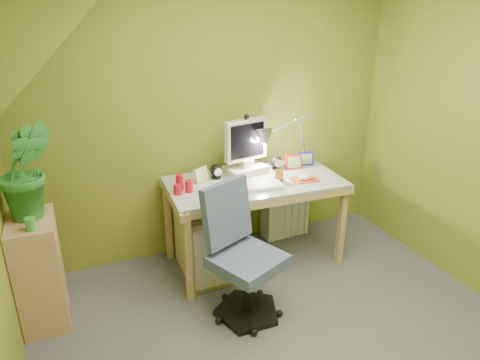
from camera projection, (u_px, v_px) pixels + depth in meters
name	position (u px, v px, depth m)	size (l,w,h in m)	color
wall_back	(213.00, 116.00, 3.66)	(3.20, 0.01, 2.40)	olive
slope_ceiling	(98.00, 67.00, 1.69)	(1.10, 3.20, 1.10)	white
desk	(254.00, 222.00, 3.68)	(1.39, 0.70, 0.75)	tan
monitor	(246.00, 146.00, 3.60)	(0.35, 0.20, 0.48)	beige
speaker_left	(216.00, 171.00, 3.56)	(0.10, 0.10, 0.12)	black
speaker_right	(276.00, 163.00, 3.75)	(0.10, 0.10, 0.12)	black
keyboard	(253.00, 187.00, 3.39)	(0.47, 0.15, 0.02)	silver
mousepad	(305.00, 179.00, 3.55)	(0.22, 0.16, 0.01)	#B6441C
mouse	(305.00, 177.00, 3.55)	(0.12, 0.08, 0.04)	silver
amber_tumbler	(279.00, 176.00, 3.52)	(0.07, 0.07, 0.09)	#815A12
candle_cluster	(181.00, 184.00, 3.31)	(0.16, 0.14, 0.12)	red
photo_frame_red	(294.00, 162.00, 3.77)	(0.14, 0.02, 0.12)	red
photo_frame_blue	(306.00, 159.00, 3.85)	(0.14, 0.02, 0.12)	#16189D
photo_frame_green	(202.00, 175.00, 3.50)	(0.14, 0.02, 0.12)	beige
desk_lamp	(295.00, 130.00, 3.73)	(0.60, 0.26, 0.65)	#BABABF
side_ledge	(39.00, 271.00, 2.98)	(0.29, 0.45, 0.78)	tan
potted_plant	(26.00, 170.00, 2.77)	(0.35, 0.28, 0.64)	#27762B
green_cup	(31.00, 224.00, 2.69)	(0.06, 0.06, 0.08)	#41933D
task_chair	(248.00, 260.00, 3.00)	(0.50, 0.50, 0.90)	#43516E
radiator	(285.00, 213.00, 4.18)	(0.43, 0.17, 0.43)	white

